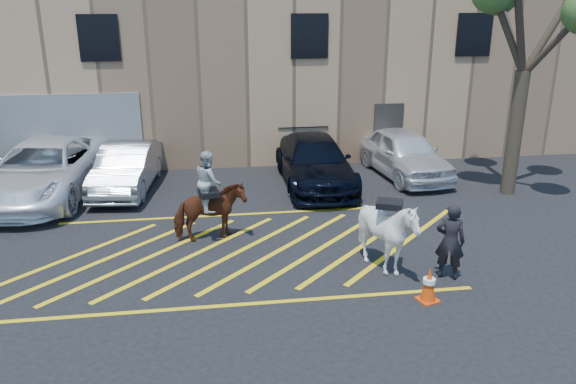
{
  "coord_description": "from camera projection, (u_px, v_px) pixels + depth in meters",
  "views": [
    {
      "loc": [
        -0.59,
        -12.7,
        5.75
      ],
      "look_at": [
        1.28,
        0.2,
        1.3
      ],
      "focal_mm": 35.0,
      "sensor_mm": 36.0,
      "label": 1
    }
  ],
  "objects": [
    {
      "name": "mounted_bay",
      "position": [
        209.0,
        205.0,
        13.94
      ],
      "size": [
        1.89,
        1.15,
        2.32
      ],
      "color": "#581F14",
      "rests_on": "ground"
    },
    {
      "name": "car_white_suv",
      "position": [
        404.0,
        153.0,
        19.24
      ],
      "size": [
        2.38,
        4.85,
        1.59
      ],
      "primitive_type": "imported",
      "rotation": [
        0.0,
        0.0,
        0.11
      ],
      "color": "white",
      "rests_on": "ground"
    },
    {
      "name": "traffic_cone",
      "position": [
        429.0,
        284.0,
        11.24
      ],
      "size": [
        0.48,
        0.48,
        0.73
      ],
      "color": "#FF410A",
      "rests_on": "ground"
    },
    {
      "name": "tree",
      "position": [
        532.0,
        3.0,
        15.9
      ],
      "size": [
        3.99,
        4.37,
        7.31
      ],
      "color": "#433828",
      "rests_on": "ground"
    },
    {
      "name": "car_blue_suv",
      "position": [
        315.0,
        162.0,
        18.33
      ],
      "size": [
        2.2,
        5.32,
        1.54
      ],
      "primitive_type": "imported",
      "rotation": [
        0.0,
        0.0,
        -0.01
      ],
      "color": "black",
      "rests_on": "ground"
    },
    {
      "name": "car_silver_sedan",
      "position": [
        127.0,
        168.0,
        17.8
      ],
      "size": [
        1.99,
        4.55,
        1.46
      ],
      "primitive_type": "imported",
      "rotation": [
        0.0,
        0.0,
        -0.1
      ],
      "color": "#9A9EA8",
      "rests_on": "ground"
    },
    {
      "name": "car_white_pickup",
      "position": [
        44.0,
        170.0,
        17.09
      ],
      "size": [
        3.52,
        6.43,
        1.71
      ],
      "primitive_type": "imported",
      "rotation": [
        0.0,
        0.0,
        -0.12
      ],
      "color": "white",
      "rests_on": "ground"
    },
    {
      "name": "warehouse",
      "position": [
        219.0,
        53.0,
        23.88
      ],
      "size": [
        32.42,
        10.2,
        7.3
      ],
      "color": "tan",
      "rests_on": "ground"
    },
    {
      "name": "hatching_zone",
      "position": [
        239.0,
        252.0,
        13.55
      ],
      "size": [
        12.6,
        5.12,
        0.01
      ],
      "color": "yellow",
      "rests_on": "ground"
    },
    {
      "name": "ground",
      "position": [
        238.0,
        247.0,
        13.83
      ],
      "size": [
        90.0,
        90.0,
        0.0
      ],
      "primitive_type": "plane",
      "color": "black",
      "rests_on": "ground"
    },
    {
      "name": "handler",
      "position": [
        450.0,
        241.0,
        12.03
      ],
      "size": [
        0.74,
        0.63,
        1.72
      ],
      "primitive_type": "imported",
      "rotation": [
        0.0,
        0.0,
        2.71
      ],
      "color": "black",
      "rests_on": "ground"
    },
    {
      "name": "saddled_white",
      "position": [
        388.0,
        234.0,
        12.31
      ],
      "size": [
        1.96,
        2.06,
        1.79
      ],
      "color": "white",
      "rests_on": "ground"
    }
  ]
}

